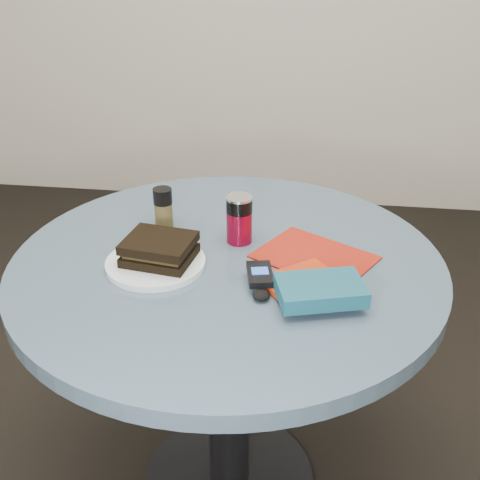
# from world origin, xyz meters

# --- Properties ---
(table) EXTENTS (1.00, 1.00, 0.75)m
(table) POSITION_xyz_m (0.00, 0.00, 0.59)
(table) COLOR black
(table) RESTS_ON ground
(plate) EXTENTS (0.25, 0.25, 0.01)m
(plate) POSITION_xyz_m (-0.15, -0.06, 0.76)
(plate) COLOR white
(plate) RESTS_ON table
(sandwich) EXTENTS (0.17, 0.15, 0.05)m
(sandwich) POSITION_xyz_m (-0.15, -0.05, 0.79)
(sandwich) COLOR black
(sandwich) RESTS_ON plate
(soda_can) EXTENTS (0.07, 0.07, 0.12)m
(soda_can) POSITION_xyz_m (0.02, 0.09, 0.81)
(soda_can) COLOR maroon
(soda_can) RESTS_ON table
(pepper_grinder) EXTENTS (0.06, 0.06, 0.11)m
(pepper_grinder) POSITION_xyz_m (-0.18, 0.13, 0.81)
(pepper_grinder) COLOR #504522
(pepper_grinder) RESTS_ON table
(magazine) EXTENTS (0.31, 0.29, 0.00)m
(magazine) POSITION_xyz_m (0.20, 0.03, 0.75)
(magazine) COLOR maroon
(magazine) RESTS_ON table
(red_book) EXTENTS (0.19, 0.18, 0.01)m
(red_book) POSITION_xyz_m (0.17, -0.09, 0.76)
(red_book) COLOR #AC2D0D
(red_book) RESTS_ON magazine
(novel) EXTENTS (0.20, 0.16, 0.03)m
(novel) POSITION_xyz_m (0.21, -0.16, 0.78)
(novel) COLOR navy
(novel) RESTS_ON red_book
(mp3_player) EXTENTS (0.07, 0.10, 0.02)m
(mp3_player) POSITION_xyz_m (0.09, -0.10, 0.78)
(mp3_player) COLOR black
(mp3_player) RESTS_ON red_book
(headphones) EXTENTS (0.10, 0.06, 0.02)m
(headphones) POSITION_xyz_m (0.12, -0.17, 0.76)
(headphones) COLOR black
(headphones) RESTS_ON table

